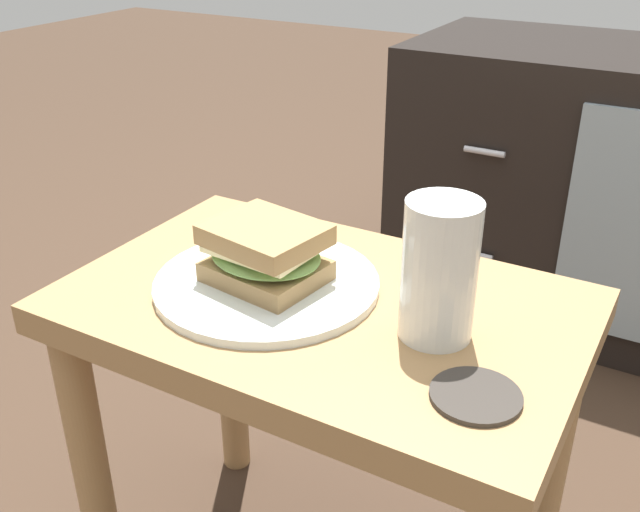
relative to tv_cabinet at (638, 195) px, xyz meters
name	(u,v)px	position (x,y,z in m)	size (l,w,h in m)	color
side_table	(322,366)	(-0.22, -0.95, 0.08)	(0.56, 0.36, 0.46)	#A37A4C
tv_cabinet	(638,195)	(0.00, 0.00, 0.00)	(0.96, 0.46, 0.58)	black
plate	(267,283)	(-0.28, -0.96, 0.17)	(0.25, 0.25, 0.01)	silver
sandwich_front	(266,253)	(-0.28, -0.96, 0.21)	(0.14, 0.12, 0.07)	#9E7A4C
beer_glass	(439,272)	(-0.08, -0.95, 0.24)	(0.07, 0.07, 0.14)	silver
coaster	(476,396)	(-0.01, -1.03, 0.17)	(0.08, 0.08, 0.01)	#332D28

